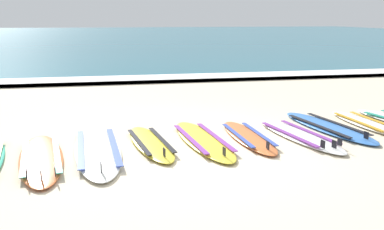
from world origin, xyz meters
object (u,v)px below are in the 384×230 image
object	(u,v)px
surfboard_9	(366,123)
surfboard_8	(327,127)
surfboard_5	(203,140)
surfboard_2	(41,158)
surfboard_4	(150,143)
surfboard_3	(98,149)
surfboard_7	(299,135)
surfboard_6	(248,136)

from	to	relation	value
surfboard_9	surfboard_8	bearing A→B (deg)	-172.82
surfboard_5	surfboard_8	size ratio (longest dim) A/B	0.98
surfboard_2	surfboard_5	size ratio (longest dim) A/B	1.00
surfboard_5	surfboard_4	bearing A→B (deg)	-179.24
surfboard_2	surfboard_3	distance (m)	0.76
surfboard_5	surfboard_8	world-z (taller)	same
surfboard_4	surfboard_5	bearing A→B (deg)	0.76
surfboard_9	surfboard_5	bearing A→B (deg)	-171.76
surfboard_2	surfboard_8	world-z (taller)	same
surfboard_4	surfboard_5	world-z (taller)	same
surfboard_7	surfboard_5	bearing A→B (deg)	178.53
surfboard_3	surfboard_4	xyz separation A→B (m)	(0.76, 0.17, 0.00)
surfboard_2	surfboard_9	xyz separation A→B (m)	(5.32, 0.85, 0.00)
surfboard_3	surfboard_9	world-z (taller)	same
surfboard_3	surfboard_8	bearing A→B (deg)	7.72
surfboard_4	surfboard_7	distance (m)	2.34
surfboard_6	surfboard_3	bearing A→B (deg)	-174.85
surfboard_3	surfboard_6	world-z (taller)	same
surfboard_5	surfboard_7	xyz separation A→B (m)	(1.54, -0.04, 0.00)
surfboard_5	surfboard_8	bearing A→B (deg)	8.61
surfboard_2	surfboard_7	distance (m)	3.84
surfboard_7	surfboard_4	bearing A→B (deg)	179.29
surfboard_8	surfboard_9	size ratio (longest dim) A/B	1.19
surfboard_7	surfboard_9	size ratio (longest dim) A/B	1.11
surfboard_3	surfboard_9	distance (m)	4.64
surfboard_6	surfboard_9	xyz separation A→B (m)	(2.31, 0.41, 0.00)
surfboard_6	surfboard_9	size ratio (longest dim) A/B	0.99
surfboard_8	surfboard_9	bearing A→B (deg)	7.18
surfboard_5	surfboard_9	xyz separation A→B (m)	(3.04, 0.44, 0.00)
surfboard_7	surfboard_8	distance (m)	0.80
surfboard_2	surfboard_7	size ratio (longest dim) A/B	1.04
surfboard_4	surfboard_6	xyz separation A→B (m)	(1.53, 0.04, -0.00)
surfboard_3	surfboard_6	distance (m)	2.30
surfboard_5	surfboard_8	xyz separation A→B (m)	(2.25, 0.34, -0.00)
surfboard_5	surfboard_7	size ratio (longest dim) A/B	1.05
surfboard_2	surfboard_5	xyz separation A→B (m)	(2.28, 0.41, -0.00)
surfboard_7	surfboard_8	size ratio (longest dim) A/B	0.93
surfboard_3	surfboard_5	bearing A→B (deg)	6.43
surfboard_4	surfboard_8	distance (m)	3.06
surfboard_3	surfboard_8	size ratio (longest dim) A/B	1.10
surfboard_9	surfboard_7	bearing A→B (deg)	-162.20
surfboard_3	surfboard_7	bearing A→B (deg)	2.51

